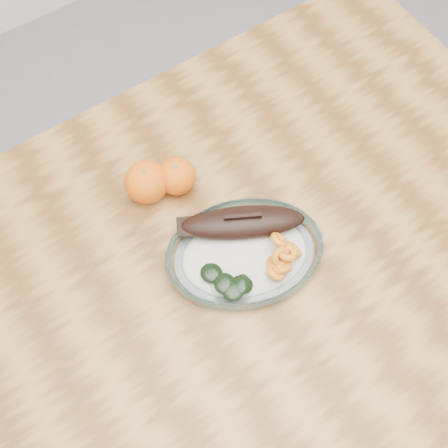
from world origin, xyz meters
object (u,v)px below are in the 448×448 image
object	(u,v)px
dining_table	(235,280)
orange_left	(147,182)
plated_meal	(245,252)
orange_right	(177,176)

from	to	relation	value
dining_table	orange_left	xyz separation A→B (m)	(-0.06, 0.18, 0.14)
plated_meal	orange_left	xyz separation A→B (m)	(-0.07, 0.19, 0.02)
dining_table	plated_meal	world-z (taller)	plated_meal
plated_meal	orange_right	world-z (taller)	plated_meal
plated_meal	orange_right	distance (m)	0.17
plated_meal	orange_left	size ratio (longest dim) A/B	7.97
plated_meal	orange_left	bearing A→B (deg)	131.38
dining_table	plated_meal	bearing A→B (deg)	-10.90
plated_meal	dining_table	bearing A→B (deg)	-170.09
dining_table	orange_right	world-z (taller)	orange_right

